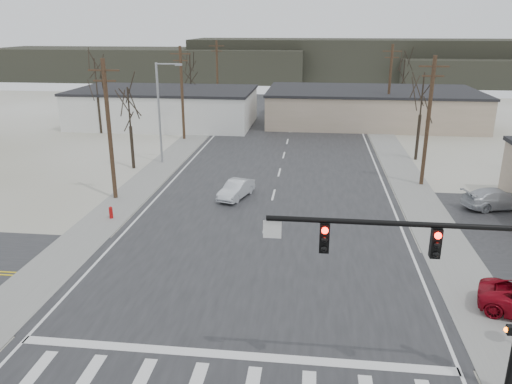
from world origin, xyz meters
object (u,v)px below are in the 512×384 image
fire_hydrant (111,212)px  car_parked_silver (497,199)px  car_far_b (273,108)px  traffic_signal_mast (468,271)px  sedan_crossing (236,189)px  car_far_a (322,111)px

fire_hydrant → car_parked_silver: car_parked_silver is taller
car_far_b → traffic_signal_mast: bearing=-91.7°
traffic_signal_mast → car_parked_silver: size_ratio=1.88×
fire_hydrant → car_far_b: 42.79m
fire_hydrant → traffic_signal_mast: bearing=-38.1°
sedan_crossing → car_parked_silver: (18.25, -0.07, 0.04)m
car_far_a → car_far_b: size_ratio=1.28×
car_far_b → sedan_crossing: bearing=-102.0°
sedan_crossing → car_far_a: car_far_a is taller
fire_hydrant → car_parked_silver: (25.77, 5.00, 0.27)m
fire_hydrant → car_far_a: bearing=70.6°
car_parked_silver → car_far_a: bearing=2.2°
traffic_signal_mast → sedan_crossing: 22.34m
car_far_a → traffic_signal_mast: bearing=113.2°
fire_hydrant → car_far_a: (14.07, 40.03, 0.37)m
car_far_b → car_parked_silver: car_far_b is taller
sedan_crossing → car_far_b: bearing=107.9°
car_parked_silver → traffic_signal_mast: bearing=142.0°
traffic_signal_mast → car_far_b: (-11.01, 56.40, -3.92)m
sedan_crossing → car_far_a: size_ratio=0.73×
fire_hydrant → sedan_crossing: sedan_crossing is taller
sedan_crossing → car_far_b: 37.13m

